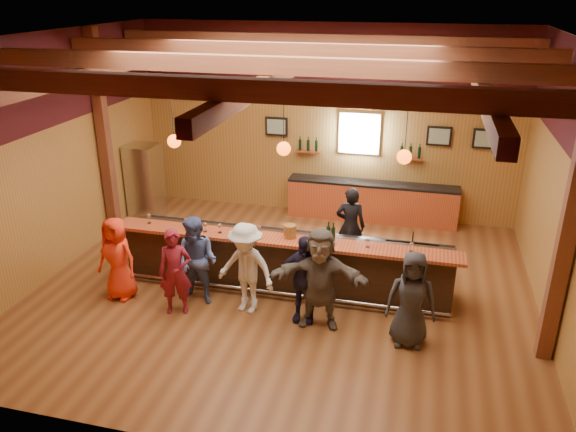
{
  "coord_description": "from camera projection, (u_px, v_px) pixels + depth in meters",
  "views": [
    {
      "loc": [
        2.3,
        -8.87,
        5.26
      ],
      "look_at": [
        0.0,
        0.3,
        1.35
      ],
      "focal_mm": 35.0,
      "sensor_mm": 36.0,
      "label": 1
    }
  ],
  "objects": [
    {
      "name": "back_bar_cabinet",
      "position": [
        372.0,
        201.0,
        13.37
      ],
      "size": [
        4.0,
        0.52,
        0.95
      ],
      "color": "#9C3B1C",
      "rests_on": "ground"
    },
    {
      "name": "bartender",
      "position": [
        350.0,
        226.0,
        11.15
      ],
      "size": [
        0.6,
        0.4,
        1.62
      ],
      "primitive_type": "imported",
      "rotation": [
        0.0,
        0.0,
        3.17
      ],
      "color": "black",
      "rests_on": "ground"
    },
    {
      "name": "customer_orange",
      "position": [
        117.0,
        258.0,
        9.94
      ],
      "size": [
        0.8,
        0.57,
        1.54
      ],
      "primitive_type": "imported",
      "rotation": [
        0.0,
        0.0,
        -0.12
      ],
      "color": "#F93317",
      "rests_on": "ground"
    },
    {
      "name": "customer_redvest",
      "position": [
        175.0,
        272.0,
        9.47
      ],
      "size": [
        0.64,
        0.51,
        1.54
      ],
      "primitive_type": "imported",
      "rotation": [
        0.0,
        0.0,
        0.29
      ],
      "color": "maroon",
      "rests_on": "ground"
    },
    {
      "name": "glass_b",
      "position": [
        186.0,
        221.0,
        10.27
      ],
      "size": [
        0.09,
        0.09,
        0.2
      ],
      "color": "silver",
      "rests_on": "bar_counter"
    },
    {
      "name": "framed_pictures",
      "position": [
        397.0,
        134.0,
        12.83
      ],
      "size": [
        5.35,
        0.05,
        0.45
      ],
      "color": "black",
      "rests_on": "room"
    },
    {
      "name": "pendant_lights",
      "position": [
        284.0,
        148.0,
        9.45
      ],
      "size": [
        4.24,
        0.24,
        1.37
      ],
      "color": "black",
      "rests_on": "room"
    },
    {
      "name": "room",
      "position": [
        284.0,
        118.0,
        9.31
      ],
      "size": [
        9.04,
        9.0,
        4.52
      ],
      "color": "brown",
      "rests_on": "ground"
    },
    {
      "name": "window",
      "position": [
        359.0,
        133.0,
        13.06
      ],
      "size": [
        0.95,
        0.09,
        0.95
      ],
      "color": "silver",
      "rests_on": "room"
    },
    {
      "name": "glass_f",
      "position": [
        314.0,
        235.0,
        9.74
      ],
      "size": [
        0.08,
        0.08,
        0.17
      ],
      "color": "silver",
      "rests_on": "bar_counter"
    },
    {
      "name": "glass_h",
      "position": [
        411.0,
        245.0,
        9.38
      ],
      "size": [
        0.07,
        0.07,
        0.17
      ],
      "color": "silver",
      "rests_on": "bar_counter"
    },
    {
      "name": "ice_bucket",
      "position": [
        290.0,
        231.0,
        9.91
      ],
      "size": [
        0.22,
        0.22,
        0.24
      ],
      "primitive_type": "cylinder",
      "color": "brown",
      "rests_on": "bar_counter"
    },
    {
      "name": "wine_shelves",
      "position": [
        358.0,
        152.0,
        13.16
      ],
      "size": [
        3.0,
        0.18,
        0.3
      ],
      "color": "#9C3B1C",
      "rests_on": "room"
    },
    {
      "name": "customer_brown",
      "position": [
        320.0,
        278.0,
        9.06
      ],
      "size": [
        1.64,
        0.62,
        1.74
      ],
      "primitive_type": "imported",
      "rotation": [
        0.0,
        0.0,
        0.07
      ],
      "color": "#635A4F",
      "rests_on": "ground"
    },
    {
      "name": "customer_dark",
      "position": [
        411.0,
        299.0,
        8.61
      ],
      "size": [
        0.8,
        0.55,
        1.58
      ],
      "primitive_type": "imported",
      "rotation": [
        0.0,
        0.0,
        0.07
      ],
      "color": "#2B2B2E",
      "rests_on": "ground"
    },
    {
      "name": "customer_denim",
      "position": [
        197.0,
        261.0,
        9.77
      ],
      "size": [
        0.85,
        0.69,
        1.61
      ],
      "primitive_type": "imported",
      "rotation": [
        0.0,
        0.0,
        -0.11
      ],
      "color": "#4B5E96",
      "rests_on": "ground"
    },
    {
      "name": "glass_d",
      "position": [
        220.0,
        226.0,
        10.09
      ],
      "size": [
        0.08,
        0.08,
        0.18
      ],
      "color": "silver",
      "rests_on": "bar_counter"
    },
    {
      "name": "glass_e",
      "position": [
        259.0,
        228.0,
        10.02
      ],
      "size": [
        0.08,
        0.08,
        0.17
      ],
      "color": "silver",
      "rests_on": "bar_counter"
    },
    {
      "name": "stainless_fridge",
      "position": [
        145.0,
        182.0,
        13.39
      ],
      "size": [
        0.7,
        0.7,
        1.8
      ],
      "primitive_type": "cube",
      "color": "silver",
      "rests_on": "ground"
    },
    {
      "name": "bottle_b",
      "position": [
        333.0,
        233.0,
        9.79
      ],
      "size": [
        0.07,
        0.07,
        0.33
      ],
      "color": "black",
      "rests_on": "bar_counter"
    },
    {
      "name": "bar_counter",
      "position": [
        287.0,
        260.0,
        10.41
      ],
      "size": [
        6.3,
        1.07,
        1.11
      ],
      "color": "black",
      "rests_on": "ground"
    },
    {
      "name": "customer_white",
      "position": [
        246.0,
        268.0,
        9.48
      ],
      "size": [
        1.17,
        0.83,
        1.64
      ],
      "primitive_type": "imported",
      "rotation": [
        0.0,
        0.0,
        -0.23
      ],
      "color": "silver",
      "rests_on": "ground"
    },
    {
      "name": "glass_g",
      "position": [
        368.0,
        241.0,
        9.53
      ],
      "size": [
        0.07,
        0.07,
        0.17
      ],
      "color": "silver",
      "rests_on": "bar_counter"
    },
    {
      "name": "bottle_a",
      "position": [
        328.0,
        233.0,
        9.81
      ],
      "size": [
        0.07,
        0.07,
        0.34
      ],
      "color": "black",
      "rests_on": "bar_counter"
    },
    {
      "name": "glass_a",
      "position": [
        149.0,
        216.0,
        10.49
      ],
      "size": [
        0.08,
        0.08,
        0.19
      ],
      "color": "silver",
      "rests_on": "bar_counter"
    },
    {
      "name": "glass_c",
      "position": [
        205.0,
        225.0,
        10.13
      ],
      "size": [
        0.08,
        0.08,
        0.18
      ],
      "color": "silver",
      "rests_on": "bar_counter"
    },
    {
      "name": "customer_navy",
      "position": [
        304.0,
        279.0,
        9.23
      ],
      "size": [
        0.92,
        0.39,
        1.55
      ],
      "primitive_type": "imported",
      "rotation": [
        0.0,
        0.0,
        0.02
      ],
      "color": "#1C1831",
      "rests_on": "ground"
    }
  ]
}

